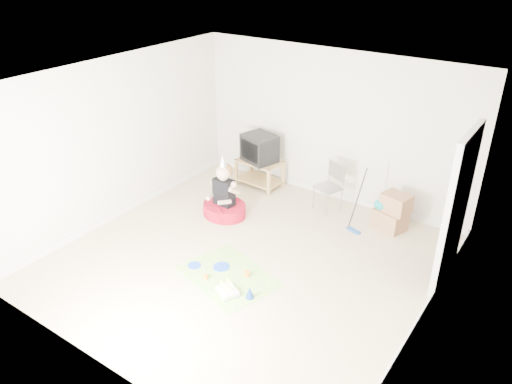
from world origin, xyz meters
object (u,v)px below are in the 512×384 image
Objects in this scene: tv_stand at (260,171)px; birthday_cake at (227,292)px; cardboard_boxes at (392,212)px; crt_tv at (260,148)px; seated_woman at (224,203)px; folding_chair at (328,188)px.

tv_stand is 2.44× the size of birthday_cake.
tv_stand is 1.37× the size of cardboard_boxes.
crt_tv is at bearing 116.79° from birthday_cake.
cardboard_boxes is at bearing 25.73° from seated_woman.
crt_tv is 1.68× the size of birthday_cake.
folding_chair is 1.76m from seated_woman.
seated_woman reaches higher than birthday_cake.
cardboard_boxes is 1.77× the size of birthday_cake.
cardboard_boxes is (2.58, -0.08, -0.46)m from crt_tv.
folding_chair reaches higher than birthday_cake.
cardboard_boxes is at bearing 15.17° from crt_tv.
crt_tv is 1.50m from folding_chair.
birthday_cake is at bearing -90.15° from folding_chair.
birthday_cake is at bearing -63.21° from tv_stand.
cardboard_boxes is 3.03m from birthday_cake.
birthday_cake is (1.45, -2.87, -0.26)m from tv_stand.
birthday_cake is (1.45, -2.87, -0.72)m from crt_tv.
crt_tv reaches higher than birthday_cake.
cardboard_boxes is 0.56× the size of seated_woman.
crt_tv is 0.95× the size of cardboard_boxes.
tv_stand is 0.77× the size of seated_woman.
tv_stand is at bearing 116.79° from birthday_cake.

